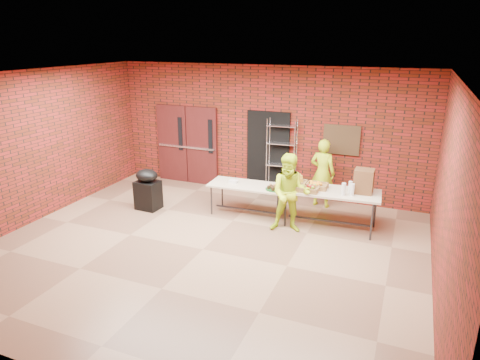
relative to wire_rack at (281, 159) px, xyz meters
The scene contains 19 objects.
room 3.41m from the wire_rack, 98.54° to the right, with size 8.08×7.08×3.28m.
double_doors 2.70m from the wire_rack, behind, with size 1.78×0.12×2.10m.
dark_doorway 0.43m from the wire_rack, 160.63° to the left, with size 1.10×0.06×2.10m, color black.
bronze_plaque 1.52m from the wire_rack, ahead, with size 0.85×0.04×0.70m, color #3B2817.
wire_rack is the anchor object (origin of this frame).
table_left 1.50m from the wire_rack, 102.39° to the right, with size 1.77×0.80×0.72m.
table_right 2.06m from the wire_rack, 42.47° to the right, with size 2.02×0.95×0.81m.
basket_bananas 1.57m from the wire_rack, 61.95° to the right, with size 0.47×0.37×0.15m.
basket_oranges 1.81m from the wire_rack, 48.44° to the right, with size 0.43×0.33×0.13m.
basket_apples 1.92m from the wire_rack, 56.34° to the right, with size 0.44×0.34×0.14m.
muffin_tray 1.55m from the wire_rack, 77.70° to the right, with size 0.41×0.41×0.10m.
napkin_box 1.61m from the wire_rack, 114.84° to the right, with size 0.19×0.13×0.06m, color silver.
coffee_dispenser 2.47m from the wire_rack, 30.87° to the right, with size 0.38×0.34×0.50m, color brown.
cup_stack_front 2.36m from the wire_rack, 41.22° to the right, with size 0.08×0.08×0.25m, color silver.
cup_stack_mid 2.47m from the wire_rack, 38.18° to the right, with size 0.08×0.08×0.25m, color silver.
cup_stack_back 2.30m from the wire_rack, 35.44° to the right, with size 0.08×0.08×0.23m, color silver.
covered_grill 3.30m from the wire_rack, 142.97° to the right, with size 0.55×0.47×0.96m.
volunteer_woman 1.13m from the wire_rack, 13.43° to the right, with size 0.59×0.39×1.62m, color #B2D617.
volunteer_man 2.05m from the wire_rack, 67.82° to the right, with size 0.80×0.62×1.64m, color #B2D617.
Camera 1 is at (3.40, -6.45, 3.81)m, focal length 32.00 mm.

